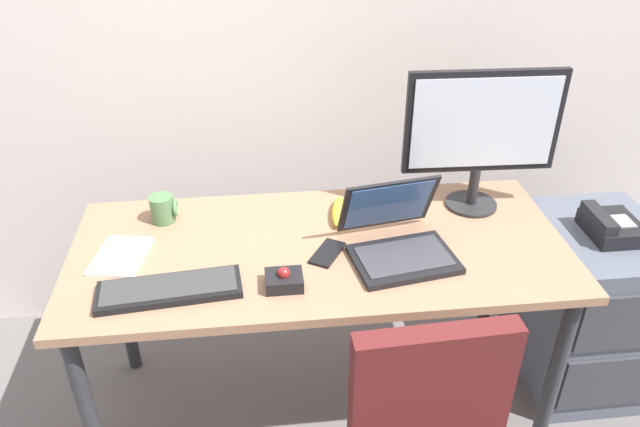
{
  "coord_description": "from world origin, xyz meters",
  "views": [
    {
      "loc": [
        -0.18,
        -1.61,
        1.87
      ],
      "look_at": [
        0.0,
        0.0,
        0.86
      ],
      "focal_mm": 34.5,
      "sensor_mm": 36.0,
      "label": 1
    }
  ],
  "objects_px": {
    "desk_phone": "(611,226)",
    "banana": "(339,211)",
    "trackball_mouse": "(284,280)",
    "file_cabinet": "(586,306)",
    "keyboard": "(170,289)",
    "cell_phone": "(327,253)",
    "monitor_main": "(482,130)",
    "laptop": "(398,238)",
    "coffee_mug": "(163,209)",
    "paper_notepad": "(121,256)"
  },
  "relations": [
    {
      "from": "monitor_main",
      "to": "laptop",
      "type": "height_order",
      "value": "monitor_main"
    },
    {
      "from": "file_cabinet",
      "to": "keyboard",
      "type": "height_order",
      "value": "keyboard"
    },
    {
      "from": "trackball_mouse",
      "to": "coffee_mug",
      "type": "height_order",
      "value": "coffee_mug"
    },
    {
      "from": "file_cabinet",
      "to": "laptop",
      "type": "relative_size",
      "value": 1.89
    },
    {
      "from": "paper_notepad",
      "to": "coffee_mug",
      "type": "bearing_deg",
      "value": 60.12
    },
    {
      "from": "file_cabinet",
      "to": "paper_notepad",
      "type": "distance_m",
      "value": 1.71
    },
    {
      "from": "coffee_mug",
      "to": "banana",
      "type": "relative_size",
      "value": 0.5
    },
    {
      "from": "coffee_mug",
      "to": "file_cabinet",
      "type": "bearing_deg",
      "value": -5.16
    },
    {
      "from": "keyboard",
      "to": "banana",
      "type": "height_order",
      "value": "banana"
    },
    {
      "from": "desk_phone",
      "to": "monitor_main",
      "type": "distance_m",
      "value": 0.58
    },
    {
      "from": "coffee_mug",
      "to": "banana",
      "type": "distance_m",
      "value": 0.59
    },
    {
      "from": "banana",
      "to": "cell_phone",
      "type": "bearing_deg",
      "value": -106.54
    },
    {
      "from": "desk_phone",
      "to": "banana",
      "type": "xyz_separation_m",
      "value": [
        -0.94,
        0.12,
        0.05
      ]
    },
    {
      "from": "coffee_mug",
      "to": "trackball_mouse",
      "type": "bearing_deg",
      "value": -46.33
    },
    {
      "from": "laptop",
      "to": "banana",
      "type": "distance_m",
      "value": 0.28
    },
    {
      "from": "keyboard",
      "to": "laptop",
      "type": "height_order",
      "value": "laptop"
    },
    {
      "from": "keyboard",
      "to": "desk_phone",
      "type": "bearing_deg",
      "value": 9.23
    },
    {
      "from": "laptop",
      "to": "coffee_mug",
      "type": "height_order",
      "value": "laptop"
    },
    {
      "from": "file_cabinet",
      "to": "laptop",
      "type": "distance_m",
      "value": 0.92
    },
    {
      "from": "monitor_main",
      "to": "keyboard",
      "type": "relative_size",
      "value": 1.24
    },
    {
      "from": "file_cabinet",
      "to": "trackball_mouse",
      "type": "bearing_deg",
      "value": -167.24
    },
    {
      "from": "laptop",
      "to": "cell_phone",
      "type": "xyz_separation_m",
      "value": [
        -0.22,
        0.01,
        -0.05
      ]
    },
    {
      "from": "trackball_mouse",
      "to": "cell_phone",
      "type": "distance_m",
      "value": 0.2
    },
    {
      "from": "keyboard",
      "to": "cell_phone",
      "type": "height_order",
      "value": "keyboard"
    },
    {
      "from": "laptop",
      "to": "coffee_mug",
      "type": "relative_size",
      "value": 3.79
    },
    {
      "from": "trackball_mouse",
      "to": "cell_phone",
      "type": "bearing_deg",
      "value": 44.58
    },
    {
      "from": "desk_phone",
      "to": "trackball_mouse",
      "type": "bearing_deg",
      "value": -167.93
    },
    {
      "from": "file_cabinet",
      "to": "monitor_main",
      "type": "xyz_separation_m",
      "value": [
        -0.47,
        0.12,
        0.7
      ]
    },
    {
      "from": "trackball_mouse",
      "to": "banana",
      "type": "bearing_deg",
      "value": 59.91
    },
    {
      "from": "laptop",
      "to": "coffee_mug",
      "type": "xyz_separation_m",
      "value": [
        -0.75,
        0.27,
        -0.0
      ]
    },
    {
      "from": "keyboard",
      "to": "cell_phone",
      "type": "xyz_separation_m",
      "value": [
        0.47,
        0.14,
        -0.01
      ]
    },
    {
      "from": "trackball_mouse",
      "to": "paper_notepad",
      "type": "xyz_separation_m",
      "value": [
        -0.5,
        0.2,
        -0.02
      ]
    },
    {
      "from": "keyboard",
      "to": "banana",
      "type": "distance_m",
      "value": 0.65
    },
    {
      "from": "trackball_mouse",
      "to": "cell_phone",
      "type": "relative_size",
      "value": 0.77
    },
    {
      "from": "keyboard",
      "to": "trackball_mouse",
      "type": "distance_m",
      "value": 0.33
    },
    {
      "from": "banana",
      "to": "coffee_mug",
      "type": "bearing_deg",
      "value": 176.32
    },
    {
      "from": "cell_phone",
      "to": "paper_notepad",
      "type": "bearing_deg",
      "value": -153.58
    },
    {
      "from": "keyboard",
      "to": "cell_phone",
      "type": "distance_m",
      "value": 0.49
    },
    {
      "from": "file_cabinet",
      "to": "trackball_mouse",
      "type": "height_order",
      "value": "trackball_mouse"
    },
    {
      "from": "file_cabinet",
      "to": "laptop",
      "type": "bearing_deg",
      "value": -170.67
    },
    {
      "from": "desk_phone",
      "to": "cell_phone",
      "type": "bearing_deg",
      "value": -174.16
    },
    {
      "from": "keyboard",
      "to": "cell_phone",
      "type": "bearing_deg",
      "value": 16.17
    },
    {
      "from": "file_cabinet",
      "to": "banana",
      "type": "distance_m",
      "value": 1.04
    },
    {
      "from": "laptop",
      "to": "file_cabinet",
      "type": "bearing_deg",
      "value": 9.33
    },
    {
      "from": "keyboard",
      "to": "trackball_mouse",
      "type": "xyz_separation_m",
      "value": [
        0.33,
        -0.01,
        0.01
      ]
    },
    {
      "from": "keyboard",
      "to": "paper_notepad",
      "type": "height_order",
      "value": "keyboard"
    },
    {
      "from": "desk_phone",
      "to": "laptop",
      "type": "bearing_deg",
      "value": -171.75
    },
    {
      "from": "file_cabinet",
      "to": "trackball_mouse",
      "type": "xyz_separation_m",
      "value": [
        -1.16,
        -0.26,
        0.43
      ]
    },
    {
      "from": "monitor_main",
      "to": "trackball_mouse",
      "type": "height_order",
      "value": "monitor_main"
    },
    {
      "from": "monitor_main",
      "to": "laptop",
      "type": "relative_size",
      "value": 1.46
    }
  ]
}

